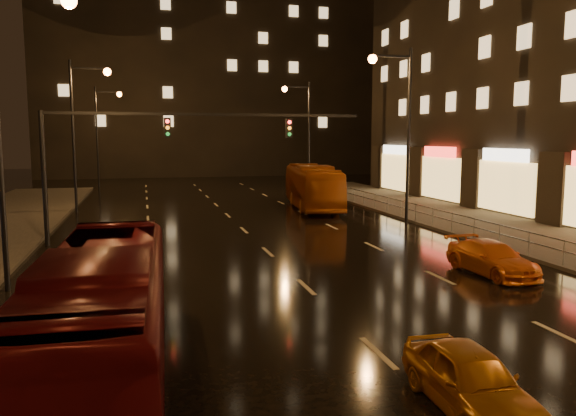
% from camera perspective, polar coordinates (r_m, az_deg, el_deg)
% --- Properties ---
extents(ground, '(140.00, 140.00, 0.00)m').
position_cam_1_polar(ground, '(28.54, -3.80, -2.90)').
color(ground, black).
rests_on(ground, ground).
extents(sidewalk_right, '(7.00, 70.00, 0.15)m').
position_cam_1_polar(sidewalk_right, '(29.74, 24.74, -3.00)').
color(sidewalk_right, '#38332D').
rests_on(sidewalk_right, ground).
extents(building_distant, '(44.00, 16.00, 36.00)m').
position_cam_1_polar(building_distant, '(81.20, -8.10, 16.32)').
color(building_distant, black).
rests_on(building_distant, ground).
extents(traffic_signal, '(15.31, 0.32, 6.20)m').
position_cam_1_polar(traffic_signal, '(27.63, -14.32, 6.43)').
color(traffic_signal, black).
rests_on(traffic_signal, ground).
extents(railing_right, '(0.05, 56.00, 1.00)m').
position_cam_1_polar(railing_right, '(30.16, 16.35, -0.91)').
color(railing_right, '#99999E').
rests_on(railing_right, sidewalk_right).
extents(bus_red, '(2.71, 10.17, 2.81)m').
position_cam_1_polar(bus_red, '(12.07, -18.33, -10.46)').
color(bus_red, '#5C0D11').
rests_on(bus_red, ground).
extents(bus_curb, '(4.04, 11.24, 3.06)m').
position_cam_1_polar(bus_curb, '(39.77, 2.50, 2.18)').
color(bus_curb, '#A54910').
rests_on(bus_curb, ground).
extents(taxi_near, '(1.55, 3.55, 1.19)m').
position_cam_1_polar(taxi_near, '(11.21, 18.03, -16.23)').
color(taxi_near, '#BF6C11').
rests_on(taxi_near, ground).
extents(taxi_far, '(1.90, 4.20, 1.19)m').
position_cam_1_polar(taxi_far, '(21.91, 20.01, -4.82)').
color(taxi_far, orange).
rests_on(taxi_far, ground).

